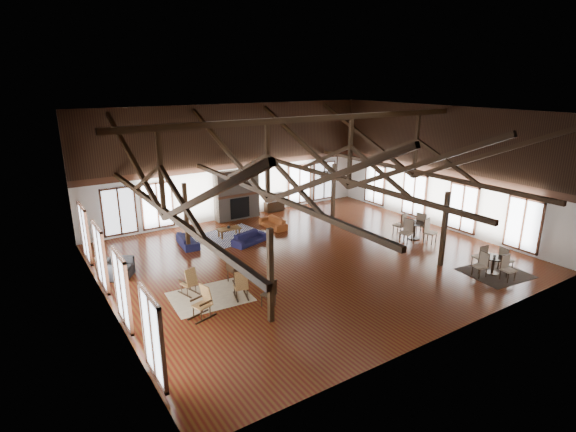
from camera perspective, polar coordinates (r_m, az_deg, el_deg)
floor at (r=19.00m, az=2.77°, el=-5.33°), size 16.00×16.00×0.00m
ceiling at (r=17.60m, az=3.05°, el=13.03°), size 16.00×14.00×0.02m
wall_back at (r=23.96m, az=-7.01°, el=6.79°), size 16.00×0.02×6.00m
wall_front at (r=13.29m, az=20.88°, el=-2.73°), size 16.00×0.02×6.00m
wall_left at (r=15.00m, az=-22.71°, el=-0.72°), size 0.02×14.00×6.00m
wall_right at (r=23.57m, az=18.96°, el=5.82°), size 0.02×14.00×6.00m
roof_truss at (r=17.85m, az=2.95°, el=6.70°), size 15.60×14.07×3.14m
post_grid at (r=18.47m, az=2.84°, el=-0.96°), size 8.16×7.16×3.05m
fireplace at (r=24.03m, az=-6.51°, el=2.66°), size 2.50×0.69×2.60m
ceiling_fan at (r=17.43m, az=6.21°, el=5.38°), size 1.60×1.60×0.75m
sofa_navy_front at (r=20.57m, az=-4.90°, el=-2.83°), size 1.85×1.16×0.50m
sofa_navy_left at (r=20.72m, az=-12.61°, el=-3.05°), size 1.77×0.84×0.50m
sofa_orange at (r=22.66m, az=-1.88°, el=-0.87°), size 1.72×0.70×0.50m
coffee_table at (r=21.53m, az=-7.51°, el=-1.68°), size 1.09×0.56×0.42m
vase at (r=21.49m, az=-7.55°, el=-1.32°), size 0.18×0.18×0.17m
armchair at (r=18.27m, az=-20.78°, el=-6.27°), size 1.37×1.40×0.69m
side_table_lamp at (r=18.88m, az=-22.52°, el=-5.41°), size 0.45×0.45×1.16m
rocking_chair_a at (r=16.11m, az=-12.36°, el=-8.20°), size 0.60×0.85×1.00m
rocking_chair_b at (r=15.58m, az=-5.98°, el=-8.77°), size 0.60×0.86×1.01m
rocking_chair_c at (r=14.64m, az=-10.66°, el=-10.67°), size 0.92×0.66×1.07m
side_chair_a at (r=16.67m, az=-7.07°, el=-6.43°), size 0.54×0.54×1.08m
side_chair_b at (r=14.92m, az=-2.23°, el=-9.60°), size 0.53×0.53×0.95m
cafe_table_near at (r=19.06m, az=24.63°, el=-5.33°), size 1.87×1.87×0.96m
cafe_table_far at (r=21.81m, az=15.79°, el=-1.43°), size 2.16×2.16×1.10m
cup_near at (r=18.89m, az=24.75°, el=-4.70°), size 0.14×0.14×0.09m
cup_far at (r=21.72m, az=15.77°, el=-0.69°), size 0.14×0.14×0.10m
tv_console at (r=25.47m, az=-1.76°, el=1.25°), size 1.13×0.42×0.56m
television at (r=25.34m, az=-1.69°, el=2.46°), size 0.93×0.19×0.53m
rug_tan at (r=16.02m, az=-9.87°, el=-10.06°), size 2.77×2.25×0.01m
rug_navy at (r=21.68m, az=-7.37°, el=-2.54°), size 3.51×2.87×0.01m
rug_dark at (r=19.31m, az=24.83°, el=-6.59°), size 2.47×2.29×0.01m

